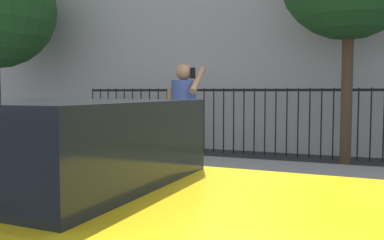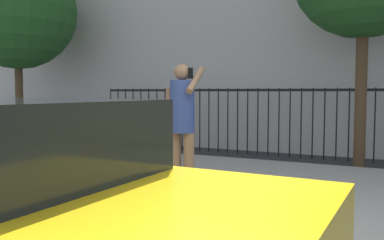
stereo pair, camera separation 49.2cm
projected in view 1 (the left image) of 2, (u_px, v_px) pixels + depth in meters
sidewalk at (288, 191)px, 6.04m from camera, size 28.00×4.40×0.15m
iron_fence at (316, 114)px, 9.39m from camera, size 12.03×0.04×1.60m
taxi_yellow at (43, 211)px, 2.82m from camera, size 4.24×1.93×1.45m
pedestrian_on_phone at (182, 117)px, 5.79m from camera, size 0.67×0.51×1.74m
street_bench at (103, 135)px, 8.26m from camera, size 1.60×0.45×0.95m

